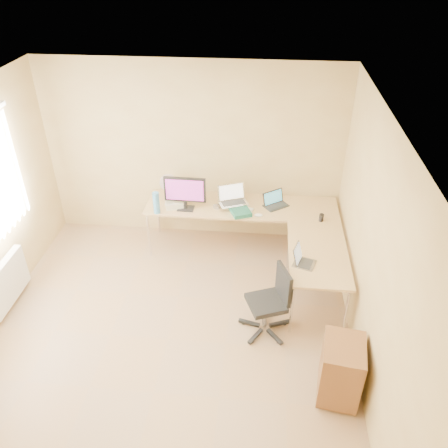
# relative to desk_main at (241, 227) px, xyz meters

# --- Properties ---
(floor) EXTENTS (4.50, 4.50, 0.00)m
(floor) POSITION_rel_desk_main_xyz_m (-0.72, -1.85, -0.36)
(floor) COLOR #A38261
(floor) RESTS_ON ground
(ceiling) EXTENTS (4.50, 4.50, 0.00)m
(ceiling) POSITION_rel_desk_main_xyz_m (-0.72, -1.85, 2.24)
(ceiling) COLOR white
(ceiling) RESTS_ON ground
(wall_back) EXTENTS (4.50, 0.00, 4.50)m
(wall_back) POSITION_rel_desk_main_xyz_m (-0.72, 0.40, 0.93)
(wall_back) COLOR tan
(wall_back) RESTS_ON ground
(wall_right) EXTENTS (0.00, 4.50, 4.50)m
(wall_right) POSITION_rel_desk_main_xyz_m (1.38, -1.85, 0.93)
(wall_right) COLOR tan
(wall_right) RESTS_ON ground
(desk_main) EXTENTS (2.65, 0.70, 0.73)m
(desk_main) POSITION_rel_desk_main_xyz_m (0.00, 0.00, 0.00)
(desk_main) COLOR tan
(desk_main) RESTS_ON ground
(desk_return) EXTENTS (0.70, 1.30, 0.73)m
(desk_return) POSITION_rel_desk_main_xyz_m (0.98, -1.00, 0.00)
(desk_return) COLOR tan
(desk_return) RESTS_ON ground
(monitor) EXTENTS (0.57, 0.19, 0.48)m
(monitor) POSITION_rel_desk_main_xyz_m (-0.76, -0.16, 0.61)
(monitor) COLOR black
(monitor) RESTS_ON desk_main
(book_stack) EXTENTS (0.35, 0.40, 0.05)m
(book_stack) POSITION_rel_desk_main_xyz_m (-0.01, -0.18, 0.39)
(book_stack) COLOR #1C5A48
(book_stack) RESTS_ON desk_main
(laptop_center) EXTENTS (0.46, 0.41, 0.25)m
(laptop_center) POSITION_rel_desk_main_xyz_m (-0.12, -0.04, 0.54)
(laptop_center) COLOR silver
(laptop_center) RESTS_ON desk_main
(laptop_black) EXTENTS (0.40, 0.39, 0.20)m
(laptop_black) POSITION_rel_desk_main_xyz_m (0.47, 0.03, 0.47)
(laptop_black) COLOR #262626
(laptop_black) RESTS_ON desk_main
(keyboard) EXTENTS (0.46, 0.25, 0.02)m
(keyboard) POSITION_rel_desk_main_xyz_m (-0.06, -0.09, 0.38)
(keyboard) COLOR silver
(keyboard) RESTS_ON desk_main
(mouse) EXTENTS (0.13, 0.11, 0.04)m
(mouse) POSITION_rel_desk_main_xyz_m (0.24, -0.27, 0.39)
(mouse) COLOR white
(mouse) RESTS_ON desk_main
(mug) EXTENTS (0.12, 0.12, 0.10)m
(mug) POSITION_rel_desk_main_xyz_m (-0.88, -0.14, 0.41)
(mug) COLOR white
(mug) RESTS_ON desk_main
(cd_stack) EXTENTS (0.12, 0.12, 0.03)m
(cd_stack) POSITION_rel_desk_main_xyz_m (-0.34, -0.08, 0.38)
(cd_stack) COLOR #A3A4BB
(cd_stack) RESTS_ON desk_main
(water_bottle) EXTENTS (0.10, 0.10, 0.31)m
(water_bottle) POSITION_rel_desk_main_xyz_m (-1.13, -0.30, 0.52)
(water_bottle) COLOR #4994CA
(water_bottle) RESTS_ON desk_main
(papers) EXTENTS (0.23, 0.31, 0.01)m
(papers) POSITION_rel_desk_main_xyz_m (-0.95, 0.05, 0.37)
(papers) COLOR white
(papers) RESTS_ON desk_main
(white_box) EXTENTS (0.28, 0.23, 0.09)m
(white_box) POSITION_rel_desk_main_xyz_m (-0.92, -0.13, 0.41)
(white_box) COLOR beige
(white_box) RESTS_ON desk_main
(desk_fan) EXTENTS (0.27, 0.27, 0.31)m
(desk_fan) POSITION_rel_desk_main_xyz_m (-1.05, 0.20, 0.52)
(desk_fan) COLOR beige
(desk_fan) RESTS_ON desk_main
(black_cup) EXTENTS (0.06, 0.06, 0.10)m
(black_cup) POSITION_rel_desk_main_xyz_m (1.06, -0.30, 0.42)
(black_cup) COLOR black
(black_cup) RESTS_ON desk_main
(laptop_return) EXTENTS (0.34, 0.30, 0.19)m
(laptop_return) POSITION_rel_desk_main_xyz_m (0.80, -1.24, 0.46)
(laptop_return) COLOR #9497AB
(laptop_return) RESTS_ON desk_return
(office_chair) EXTENTS (0.67, 0.67, 0.86)m
(office_chair) POSITION_rel_desk_main_xyz_m (0.38, -1.58, 0.14)
(office_chair) COLOR black
(office_chair) RESTS_ON ground
(cabinet) EXTENTS (0.45, 0.53, 0.66)m
(cabinet) POSITION_rel_desk_main_xyz_m (1.13, -2.40, -0.01)
(cabinet) COLOR #985131
(cabinet) RESTS_ON ground
(radiator) EXTENTS (0.09, 0.80, 0.55)m
(radiator) POSITION_rel_desk_main_xyz_m (-2.75, -1.45, -0.02)
(radiator) COLOR white
(radiator) RESTS_ON ground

